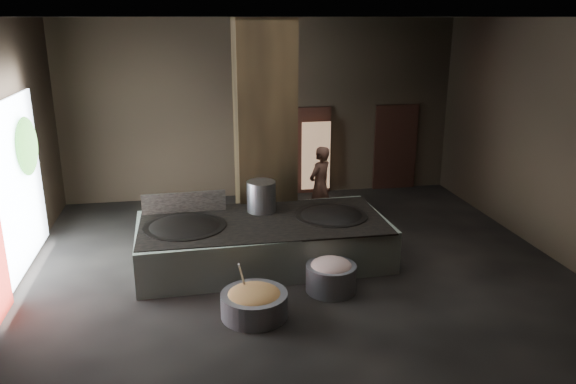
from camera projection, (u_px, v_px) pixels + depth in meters
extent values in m
cube|color=black|center=(295.00, 266.00, 10.70)|extent=(10.00, 9.00, 0.10)
cube|color=black|center=(296.00, 14.00, 9.33)|extent=(10.00, 9.00, 0.10)
cube|color=black|center=(262.00, 109.00, 14.29)|extent=(10.00, 0.10, 4.50)
cube|color=black|center=(379.00, 247.00, 5.74)|extent=(10.00, 0.10, 4.50)
cube|color=black|center=(551.00, 138.00, 10.86)|extent=(0.10, 9.00, 4.50)
cube|color=black|center=(264.00, 129.00, 11.75)|extent=(1.20, 1.20, 4.50)
cube|color=#B1C5B1|center=(263.00, 241.00, 10.70)|extent=(4.75, 2.42, 0.81)
cube|color=black|center=(263.00, 221.00, 10.58)|extent=(4.57, 2.19, 0.03)
ellipsoid|color=black|center=(185.00, 230.00, 10.31)|extent=(1.47, 1.47, 0.41)
cylinder|color=black|center=(185.00, 227.00, 10.29)|extent=(1.50, 1.50, 0.05)
ellipsoid|color=black|center=(331.00, 219.00, 10.87)|extent=(1.37, 1.37, 0.39)
cylinder|color=black|center=(331.00, 216.00, 10.85)|extent=(1.40, 1.40, 0.05)
cylinder|color=#A2A5AA|center=(261.00, 196.00, 11.01)|extent=(0.57, 0.57, 0.61)
cube|color=black|center=(184.00, 202.00, 10.98)|extent=(1.63, 0.12, 0.41)
imported|color=brown|center=(320.00, 185.00, 12.58)|extent=(0.77, 0.74, 1.78)
cylinder|color=slate|center=(254.00, 305.00, 8.78)|extent=(1.07, 1.07, 0.39)
ellipsoid|color=#A09F4D|center=(254.00, 296.00, 8.74)|extent=(0.86, 0.86, 0.27)
cylinder|color=#A2A5AA|center=(243.00, 280.00, 8.79)|extent=(0.20, 0.39, 0.75)
cylinder|color=slate|center=(331.00, 278.00, 9.59)|extent=(0.88, 0.88, 0.47)
ellipsoid|color=#B5756D|center=(331.00, 266.00, 9.53)|extent=(0.71, 0.71, 0.27)
cube|color=black|center=(308.00, 152.00, 14.74)|extent=(1.18, 0.08, 2.38)
cube|color=#8C6647|center=(316.00, 156.00, 14.58)|extent=(0.75, 0.04, 1.78)
cube|color=black|center=(395.00, 149.00, 15.14)|extent=(1.18, 0.08, 2.38)
cube|color=#8C6647|center=(391.00, 149.00, 15.38)|extent=(0.75, 0.04, 1.78)
cube|color=white|center=(9.00, 195.00, 9.57)|extent=(0.04, 4.20, 3.10)
ellipsoid|color=#194714|center=(27.00, 146.00, 10.44)|extent=(0.28, 1.10, 1.10)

